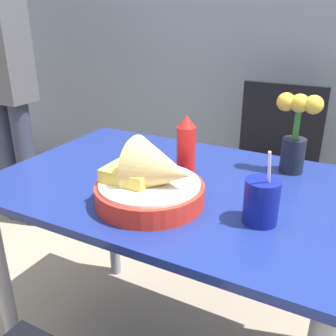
# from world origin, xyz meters

# --- Properties ---
(dining_table) EXTENTS (1.08, 0.73, 0.73)m
(dining_table) POSITION_xyz_m (0.00, 0.00, 0.62)
(dining_table) COLOR navy
(dining_table) RESTS_ON ground_plane
(chair_far_window) EXTENTS (0.40, 0.40, 0.90)m
(chair_far_window) POSITION_xyz_m (0.13, 0.83, 0.52)
(chair_far_window) COLOR black
(chair_far_window) RESTS_ON ground_plane
(food_basket) EXTENTS (0.29, 0.29, 0.18)m
(food_basket) POSITION_xyz_m (0.02, -0.16, 0.79)
(food_basket) COLOR red
(food_basket) RESTS_ON dining_table
(ketchup_bottle) EXTENTS (0.06, 0.06, 0.19)m
(ketchup_bottle) POSITION_xyz_m (0.00, 0.08, 0.82)
(ketchup_bottle) COLOR red
(ketchup_bottle) RESTS_ON dining_table
(drink_cup) EXTENTS (0.09, 0.09, 0.20)m
(drink_cup) POSITION_xyz_m (0.30, -0.12, 0.78)
(drink_cup) COLOR navy
(drink_cup) RESTS_ON dining_table
(flower_vase) EXTENTS (0.14, 0.07, 0.25)m
(flower_vase) POSITION_xyz_m (0.30, 0.24, 0.87)
(flower_vase) COLOR black
(flower_vase) RESTS_ON dining_table
(person_standing) EXTENTS (0.32, 0.18, 1.56)m
(person_standing) POSITION_xyz_m (-1.29, 0.48, 0.89)
(person_standing) COLOR #2D3347
(person_standing) RESTS_ON ground_plane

